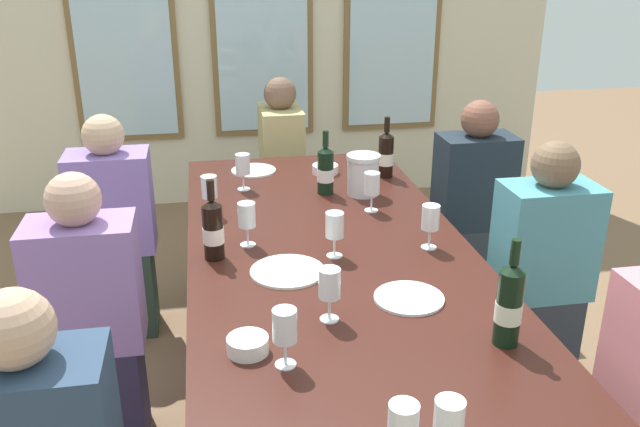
{
  "coord_description": "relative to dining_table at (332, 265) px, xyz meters",
  "views": [
    {
      "loc": [
        -0.45,
        -2.27,
        1.82
      ],
      "look_at": [
        0.0,
        0.25,
        0.79
      ],
      "focal_mm": 37.74,
      "sensor_mm": 36.0,
      "label": 1
    }
  ],
  "objects": [
    {
      "name": "seated_person_0",
      "position": [
        -0.9,
        -0.03,
        -0.15
      ],
      "size": [
        0.38,
        0.24,
        1.11
      ],
      "color": "#2A2543",
      "rests_on": "ground"
    },
    {
      "name": "seated_person_6",
      "position": [
        0.0,
        1.58,
        -0.15
      ],
      "size": [
        0.24,
        0.38,
        1.11
      ],
      "color": "#313640",
      "rests_on": "ground"
    },
    {
      "name": "tasting_bowl_1",
      "position": [
        -0.37,
        -0.63,
        0.09
      ],
      "size": [
        0.12,
        0.12,
        0.05
      ],
      "primitive_type": "cylinder",
      "color": "white",
      "rests_on": "dining_table"
    },
    {
      "name": "seated_person_1",
      "position": [
        0.9,
        0.04,
        -0.15
      ],
      "size": [
        0.38,
        0.24,
        1.11
      ],
      "color": "#2C3542",
      "rests_on": "ground"
    },
    {
      "name": "wine_glass_3",
      "position": [
        -0.27,
        -0.71,
        0.18
      ],
      "size": [
        0.07,
        0.07,
        0.17
      ],
      "color": "white",
      "rests_on": "dining_table"
    },
    {
      "name": "white_plate_2",
      "position": [
        -0.19,
        -0.16,
        0.07
      ],
      "size": [
        0.27,
        0.27,
        0.01
      ],
      "primitive_type": "cylinder",
      "color": "white",
      "rests_on": "dining_table"
    },
    {
      "name": "dining_table",
      "position": [
        0.0,
        0.0,
        0.0
      ],
      "size": [
        1.08,
        2.46,
        0.74
      ],
      "color": "#3A1913",
      "rests_on": "ground"
    },
    {
      "name": "wine_glass_4",
      "position": [
        0.37,
        -0.04,
        0.18
      ],
      "size": [
        0.07,
        0.07,
        0.17
      ],
      "color": "white",
      "rests_on": "dining_table"
    },
    {
      "name": "back_wall_with_windows",
      "position": [
        0.0,
        2.62,
        0.77
      ],
      "size": [
        4.28,
        0.1,
        2.9
      ],
      "color": "beige",
      "rests_on": "ground"
    },
    {
      "name": "wine_bottle_3",
      "position": [
        0.38,
        -0.71,
        0.19
      ],
      "size": [
        0.08,
        0.08,
        0.33
      ],
      "color": "black",
      "rests_on": "dining_table"
    },
    {
      "name": "wine_bottle_2",
      "position": [
        0.09,
        0.62,
        0.17
      ],
      "size": [
        0.08,
        0.08,
        0.3
      ],
      "color": "black",
      "rests_on": "dining_table"
    },
    {
      "name": "wine_glass_1",
      "position": [
        0.03,
        -1.16,
        0.18
      ],
      "size": [
        0.07,
        0.07,
        0.17
      ],
      "color": "white",
      "rests_on": "dining_table"
    },
    {
      "name": "seated_person_2",
      "position": [
        -0.9,
        0.82,
        -0.15
      ],
      "size": [
        0.38,
        0.24,
        1.11
      ],
      "color": "#26392F",
      "rests_on": "ground"
    },
    {
      "name": "wine_bottle_0",
      "position": [
        0.43,
        0.81,
        0.18
      ],
      "size": [
        0.08,
        0.08,
        0.3
      ],
      "color": "black",
      "rests_on": "dining_table"
    },
    {
      "name": "wine_glass_0",
      "position": [
        -0.31,
        0.1,
        0.18
      ],
      "size": [
        0.07,
        0.07,
        0.17
      ],
      "color": "white",
      "rests_on": "dining_table"
    },
    {
      "name": "tasting_bowl_0",
      "position": [
        0.14,
        0.91,
        0.08
      ],
      "size": [
        0.13,
        0.13,
        0.04
      ],
      "primitive_type": "cylinder",
      "color": "white",
      "rests_on": "dining_table"
    },
    {
      "name": "wine_glass_6",
      "position": [
        -0.1,
        -0.5,
        0.18
      ],
      "size": [
        0.07,
        0.07,
        0.17
      ],
      "color": "white",
      "rests_on": "dining_table"
    },
    {
      "name": "white_plate_1",
      "position": [
        0.18,
        -0.42,
        0.07
      ],
      "size": [
        0.23,
        0.23,
        0.01
      ],
      "primitive_type": "cylinder",
      "color": "white",
      "rests_on": "dining_table"
    },
    {
      "name": "white_plate_0",
      "position": [
        -0.21,
        1.01,
        0.07
      ],
      "size": [
        0.23,
        0.23,
        0.01
      ],
      "primitive_type": "cylinder",
      "color": "white",
      "rests_on": "dining_table"
    },
    {
      "name": "ground_plane",
      "position": [
        0.0,
        0.0,
        -0.68
      ],
      "size": [
        12.0,
        12.0,
        0.0
      ],
      "primitive_type": "plane",
      "color": "brown"
    },
    {
      "name": "seated_person_3",
      "position": [
        0.9,
        0.8,
        -0.15
      ],
      "size": [
        0.38,
        0.24,
        1.11
      ],
      "color": "#30363D",
      "rests_on": "ground"
    },
    {
      "name": "metal_pitcher",
      "position": [
        0.26,
        0.58,
        0.16
      ],
      "size": [
        0.16,
        0.16,
        0.19
      ],
      "color": "silver",
      "rests_on": "dining_table"
    },
    {
      "name": "wine_glass_9",
      "position": [
        -0.0,
        -0.05,
        0.18
      ],
      "size": [
        0.07,
        0.07,
        0.17
      ],
      "color": "white",
      "rests_on": "dining_table"
    },
    {
      "name": "wine_glass_2",
      "position": [
        0.25,
        0.37,
        0.18
      ],
      "size": [
        0.07,
        0.07,
        0.17
      ],
      "color": "white",
      "rests_on": "dining_table"
    },
    {
      "name": "wine_glass_5",
      "position": [
        -0.07,
        -1.15,
        0.18
      ],
      "size": [
        0.07,
        0.07,
        0.17
      ],
      "color": "white",
      "rests_on": "dining_table"
    },
    {
      "name": "wine_glass_7",
      "position": [
        -0.28,
        0.74,
        0.18
      ],
      "size": [
        0.07,
        0.07,
        0.17
      ],
      "color": "white",
      "rests_on": "dining_table"
    },
    {
      "name": "wine_glass_8",
      "position": [
        -0.44,
        0.45,
        0.18
      ],
      "size": [
        0.07,
        0.07,
        0.17
      ],
      "color": "white",
      "rests_on": "dining_table"
    },
    {
      "name": "wine_bottle_1",
      "position": [
        -0.44,
        0.01,
        0.18
      ],
      "size": [
        0.08,
        0.08,
        0.3
      ],
      "color": "black",
      "rests_on": "dining_table"
    }
  ]
}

